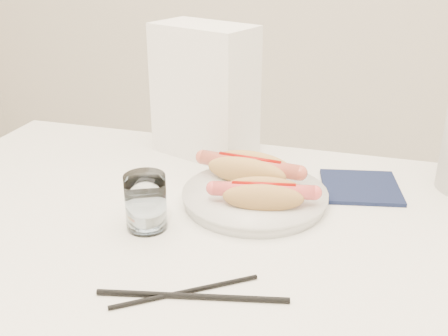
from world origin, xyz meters
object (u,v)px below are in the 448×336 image
(table, at_px, (214,265))
(hotdog_left, at_px, (250,169))
(hotdog_right, at_px, (263,194))
(plate, at_px, (255,198))
(napkin_box, at_px, (205,91))
(water_glass, at_px, (146,202))

(table, xyz_separation_m, hotdog_left, (0.02, 0.16, 0.10))
(hotdog_left, bearing_deg, hotdog_right, -56.44)
(hotdog_right, bearing_deg, plate, 109.10)
(napkin_box, bearing_deg, hotdog_right, -33.10)
(water_glass, bearing_deg, plate, 41.64)
(plate, relative_size, hotdog_right, 1.46)
(table, bearing_deg, napkin_box, 110.52)
(napkin_box, bearing_deg, hotdog_left, -28.46)
(hotdog_left, relative_size, napkin_box, 0.69)
(plate, relative_size, hotdog_left, 1.30)
(hotdog_left, bearing_deg, napkin_box, 137.77)
(plate, xyz_separation_m, napkin_box, (-0.16, 0.20, 0.13))
(table, relative_size, plate, 4.92)
(table, height_order, hotdog_left, hotdog_left)
(plate, bearing_deg, table, -107.89)
(hotdog_right, bearing_deg, napkin_box, 115.99)
(plate, distance_m, hotdog_left, 0.06)
(hotdog_right, distance_m, napkin_box, 0.32)
(hotdog_right, bearing_deg, water_glass, -163.38)
(water_glass, distance_m, napkin_box, 0.34)
(table, bearing_deg, plate, 72.11)
(water_glass, relative_size, napkin_box, 0.34)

